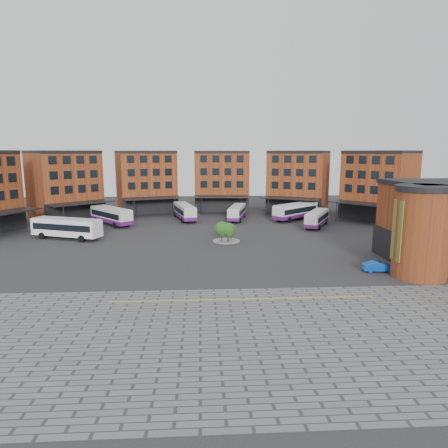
{
  "coord_description": "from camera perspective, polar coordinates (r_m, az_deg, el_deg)",
  "views": [
    {
      "loc": [
        -1.99,
        -51.08,
        14.26
      ],
      "look_at": [
        1.25,
        5.61,
        4.0
      ],
      "focal_mm": 32.0,
      "sensor_mm": 36.0,
      "label": 1
    }
  ],
  "objects": [
    {
      "name": "bus_b",
      "position": [
        82.43,
        -15.83,
        1.2
      ],
      "size": [
        10.04,
        11.12,
        3.44
      ],
      "rotation": [
        0.0,
        0.0,
        0.7
      ],
      "color": "silver",
      "rests_on": "ground"
    },
    {
      "name": "blue_car",
      "position": [
        51.96,
        21.22,
        -5.67
      ],
      "size": [
        3.95,
        1.61,
        1.28
      ],
      "primitive_type": "imported",
      "rotation": [
        0.0,
        0.0,
        1.5
      ],
      "color": "#0E47B6",
      "rests_on": "ground"
    },
    {
      "name": "bus_d",
      "position": [
        85.08,
        1.85,
        1.69
      ],
      "size": [
        4.85,
        10.89,
        2.99
      ],
      "rotation": [
        0.0,
        0.0,
        -0.24
      ],
      "color": "silver",
      "rests_on": "ground"
    },
    {
      "name": "tree_island",
      "position": [
        63.83,
        0.28,
        -0.92
      ],
      "size": [
        4.4,
        4.4,
        3.35
      ],
      "color": "gray",
      "rests_on": "ground"
    },
    {
      "name": "ground",
      "position": [
        53.07,
        -1.0,
        -5.35
      ],
      "size": [
        160.0,
        160.0,
        0.0
      ],
      "primitive_type": "plane",
      "color": "#28282B",
      "rests_on": "ground"
    },
    {
      "name": "east_building",
      "position": [
        57.69,
        28.93,
        0.01
      ],
      "size": [
        17.4,
        15.4,
        10.6
      ],
      "color": "brown",
      "rests_on": "ground"
    },
    {
      "name": "bus_a",
      "position": [
        71.12,
        -21.59,
        -0.38
      ],
      "size": [
        12.38,
        6.95,
        3.45
      ],
      "rotation": [
        0.0,
        0.0,
        1.2
      ],
      "color": "white",
      "rests_on": "ground"
    },
    {
      "name": "main_building",
      "position": [
        89.65,
        -5.06,
        5.7
      ],
      "size": [
        94.14,
        42.48,
        14.6
      ],
      "color": "brown",
      "rests_on": "ground"
    },
    {
      "name": "yellow_line",
      "position": [
        39.92,
        2.73,
        -10.65
      ],
      "size": [
        26.0,
        0.15,
        0.02
      ],
      "primitive_type": "cube",
      "color": "gold",
      "rests_on": "paving_zone"
    },
    {
      "name": "bus_f",
      "position": [
        79.22,
        13.13,
        0.81
      ],
      "size": [
        7.28,
        10.7,
        3.04
      ],
      "rotation": [
        0.0,
        0.0,
        -0.49
      ],
      "color": "silver",
      "rests_on": "ground"
    },
    {
      "name": "paving_zone",
      "position": [
        32.63,
        4.24,
        -15.68
      ],
      "size": [
        50.0,
        22.0,
        0.02
      ],
      "primitive_type": "cube",
      "color": "slate",
      "rests_on": "ground"
    },
    {
      "name": "bus_e",
      "position": [
        86.47,
        10.18,
        1.85
      ],
      "size": [
        11.2,
        10.22,
        3.48
      ],
      "rotation": [
        0.0,
        0.0,
        -0.86
      ],
      "color": "white",
      "rests_on": "ground"
    },
    {
      "name": "bus_c",
      "position": [
        85.6,
        -5.65,
        1.8
      ],
      "size": [
        5.44,
        11.92,
        3.27
      ],
      "rotation": [
        0.0,
        0.0,
        0.25
      ],
      "color": "silver",
      "rests_on": "ground"
    }
  ]
}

